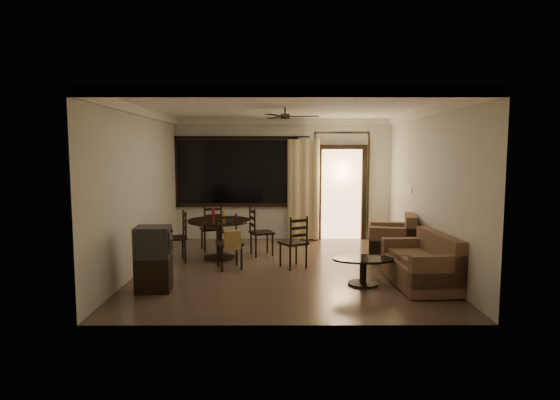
{
  "coord_description": "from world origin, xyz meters",
  "views": [
    {
      "loc": [
        -0.11,
        -8.1,
        2.06
      ],
      "look_at": [
        -0.09,
        0.2,
        1.19
      ],
      "focal_mm": 30.0,
      "sensor_mm": 36.0,
      "label": 1
    }
  ],
  "objects_px": {
    "coffee_table": "(363,267)",
    "sofa": "(423,265)",
    "dining_chair_north": "(212,237)",
    "dining_chair_east": "(261,241)",
    "tv_cabinet": "(154,259)",
    "dining_chair_south": "(230,252)",
    "dining_table": "(219,228)",
    "side_chair": "(294,252)",
    "dining_chair_west": "(175,247)",
    "armchair": "(395,241)"
  },
  "relations": [
    {
      "from": "dining_table",
      "to": "side_chair",
      "type": "xyz_separation_m",
      "value": [
        1.4,
        -0.74,
        -0.31
      ]
    },
    {
      "from": "dining_chair_east",
      "to": "dining_chair_south",
      "type": "distance_m",
      "value": 1.2
    },
    {
      "from": "dining_chair_east",
      "to": "tv_cabinet",
      "type": "xyz_separation_m",
      "value": [
        -1.49,
        -2.38,
        0.2
      ]
    },
    {
      "from": "dining_chair_west",
      "to": "dining_chair_north",
      "type": "relative_size",
      "value": 1.0
    },
    {
      "from": "dining_table",
      "to": "armchair",
      "type": "relative_size",
      "value": 1.18
    },
    {
      "from": "dining_chair_east",
      "to": "coffee_table",
      "type": "relative_size",
      "value": 1.0
    },
    {
      "from": "dining_chair_south",
      "to": "side_chair",
      "type": "height_order",
      "value": "dining_chair_south"
    },
    {
      "from": "armchair",
      "to": "coffee_table",
      "type": "relative_size",
      "value": 1.07
    },
    {
      "from": "tv_cabinet",
      "to": "dining_table",
      "type": "bearing_deg",
      "value": 66.55
    },
    {
      "from": "dining_chair_west",
      "to": "dining_chair_east",
      "type": "distance_m",
      "value": 1.67
    },
    {
      "from": "coffee_table",
      "to": "armchair",
      "type": "bearing_deg",
      "value": 61.34
    },
    {
      "from": "dining_table",
      "to": "tv_cabinet",
      "type": "relative_size",
      "value": 1.25
    },
    {
      "from": "dining_chair_east",
      "to": "sofa",
      "type": "height_order",
      "value": "dining_chair_east"
    },
    {
      "from": "tv_cabinet",
      "to": "sofa",
      "type": "xyz_separation_m",
      "value": [
        4.06,
        0.25,
        -0.17
      ]
    },
    {
      "from": "dining_chair_south",
      "to": "sofa",
      "type": "height_order",
      "value": "dining_chair_south"
    },
    {
      "from": "dining_table",
      "to": "dining_chair_south",
      "type": "relative_size",
      "value": 1.26
    },
    {
      "from": "dining_chair_west",
      "to": "dining_chair_south",
      "type": "distance_m",
      "value": 1.2
    },
    {
      "from": "coffee_table",
      "to": "side_chair",
      "type": "bearing_deg",
      "value": 134.39
    },
    {
      "from": "dining_chair_south",
      "to": "side_chair",
      "type": "bearing_deg",
      "value": -15.33
    },
    {
      "from": "dining_chair_south",
      "to": "dining_chair_north",
      "type": "bearing_deg",
      "value": 90.0
    },
    {
      "from": "dining_chair_west",
      "to": "armchair",
      "type": "xyz_separation_m",
      "value": [
        4.14,
        0.14,
        0.07
      ]
    },
    {
      "from": "coffee_table",
      "to": "sofa",
      "type": "bearing_deg",
      "value": -3.32
    },
    {
      "from": "sofa",
      "to": "armchair",
      "type": "distance_m",
      "value": 1.72
    },
    {
      "from": "sofa",
      "to": "armchair",
      "type": "relative_size",
      "value": 1.5
    },
    {
      "from": "dining_chair_north",
      "to": "dining_table",
      "type": "bearing_deg",
      "value": 90.11
    },
    {
      "from": "sofa",
      "to": "coffee_table",
      "type": "distance_m",
      "value": 0.92
    },
    {
      "from": "dining_table",
      "to": "tv_cabinet",
      "type": "distance_m",
      "value": 2.22
    },
    {
      "from": "dining_chair_east",
      "to": "sofa",
      "type": "distance_m",
      "value": 3.33
    },
    {
      "from": "side_chair",
      "to": "dining_chair_north",
      "type": "bearing_deg",
      "value": -71.77
    },
    {
      "from": "sofa",
      "to": "armchair",
      "type": "height_order",
      "value": "armchair"
    },
    {
      "from": "dining_chair_east",
      "to": "armchair",
      "type": "relative_size",
      "value": 0.93
    },
    {
      "from": "sofa",
      "to": "side_chair",
      "type": "relative_size",
      "value": 1.64
    },
    {
      "from": "coffee_table",
      "to": "side_chair",
      "type": "distance_m",
      "value": 1.49
    },
    {
      "from": "tv_cabinet",
      "to": "dining_chair_west",
      "type": "bearing_deg",
      "value": 87.72
    },
    {
      "from": "dining_chair_north",
      "to": "sofa",
      "type": "bearing_deg",
      "value": 125.18
    },
    {
      "from": "dining_chair_east",
      "to": "dining_chair_north",
      "type": "relative_size",
      "value": 1.0
    },
    {
      "from": "dining_table",
      "to": "dining_chair_west",
      "type": "xyz_separation_m",
      "value": [
        -0.79,
        -0.28,
        -0.31
      ]
    },
    {
      "from": "dining_chair_west",
      "to": "coffee_table",
      "type": "distance_m",
      "value": 3.57
    },
    {
      "from": "dining_chair_east",
      "to": "tv_cabinet",
      "type": "relative_size",
      "value": 0.99
    },
    {
      "from": "dining_chair_north",
      "to": "side_chair",
      "type": "bearing_deg",
      "value": 119.2
    },
    {
      "from": "armchair",
      "to": "tv_cabinet",
      "type": "bearing_deg",
      "value": -141.14
    },
    {
      "from": "dining_chair_north",
      "to": "dining_chair_east",
      "type": "bearing_deg",
      "value": 136.76
    },
    {
      "from": "coffee_table",
      "to": "side_chair",
      "type": "height_order",
      "value": "side_chair"
    },
    {
      "from": "side_chair",
      "to": "armchair",
      "type": "bearing_deg",
      "value": 166.97
    },
    {
      "from": "dining_table",
      "to": "coffee_table",
      "type": "distance_m",
      "value": 3.05
    },
    {
      "from": "sofa",
      "to": "tv_cabinet",
      "type": "bearing_deg",
      "value": 179.68
    },
    {
      "from": "dining_table",
      "to": "sofa",
      "type": "bearing_deg",
      "value": -28.88
    },
    {
      "from": "dining_chair_west",
      "to": "dining_chair_south",
      "type": "relative_size",
      "value": 1.0
    },
    {
      "from": "tv_cabinet",
      "to": "coffee_table",
      "type": "relative_size",
      "value": 1.01
    },
    {
      "from": "dining_chair_west",
      "to": "dining_table",
      "type": "bearing_deg",
      "value": 90.14
    }
  ]
}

